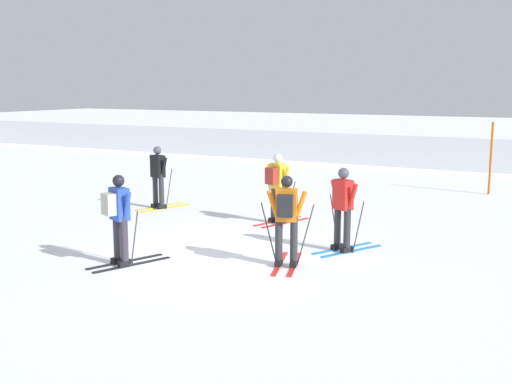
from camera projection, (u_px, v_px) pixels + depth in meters
name	position (u px, v px, depth m)	size (l,w,h in m)	color
ground_plane	(230.00, 255.00, 12.32)	(120.00, 120.00, 0.00)	white
far_snow_ridge	(434.00, 145.00, 28.08)	(80.00, 6.90, 1.32)	white
skier_orange	(286.00, 217.00, 11.34)	(0.96, 1.64, 1.71)	red
skier_red	(343.00, 207.00, 12.44)	(1.06, 1.59, 1.71)	#237AC6
skier_blue	(119.00, 215.00, 11.44)	(0.96, 1.62, 1.71)	black
skier_black	(158.00, 175.00, 16.83)	(0.97, 1.64, 1.71)	gold
skier_yellow	(277.00, 185.00, 14.98)	(0.96, 1.63, 1.71)	red
trail_marker_pole	(491.00, 158.00, 19.03)	(0.07, 0.07, 2.23)	#C65614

